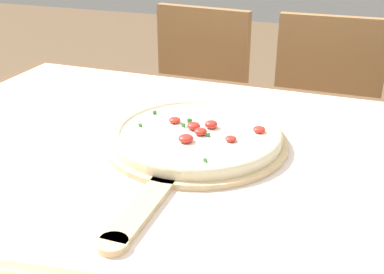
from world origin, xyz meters
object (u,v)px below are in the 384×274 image
(chair_left, at_px, (192,108))
(pizza_peel, at_px, (193,146))
(chair_right, at_px, (321,125))
(pizza, at_px, (197,134))

(chair_left, bearing_deg, pizza_peel, -63.41)
(pizza_peel, distance_m, chair_left, 0.88)
(chair_right, bearing_deg, chair_left, 179.18)
(pizza, relative_size, chair_left, 0.41)
(pizza_peel, bearing_deg, pizza, 89.32)
(chair_left, distance_m, chair_right, 0.50)
(pizza, distance_m, chair_right, 0.84)
(pizza, height_order, chair_right, chair_right)
(pizza, bearing_deg, pizza_peel, -90.68)
(pizza_peel, height_order, chair_right, chair_right)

